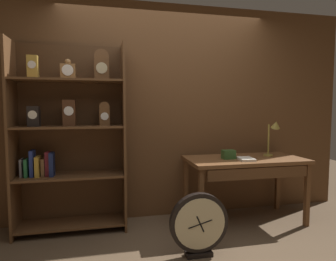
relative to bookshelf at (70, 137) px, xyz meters
name	(u,v)px	position (x,y,z in m)	size (l,w,h in m)	color
back_wood_panel	(165,112)	(1.11, 0.22, 0.27)	(4.80, 0.05, 2.60)	brown
bookshelf	(70,137)	(0.00, 0.00, 0.00)	(1.16, 0.39, 2.05)	brown
workbench	(246,166)	(1.97, -0.23, -0.35)	(1.37, 0.67, 0.76)	brown
desk_lamp	(274,132)	(2.36, -0.17, 0.03)	(0.18, 0.18, 0.44)	olive
toolbox_small	(228,154)	(1.76, -0.21, -0.22)	(0.14, 0.10, 0.10)	#2D5123
open_repair_manual	(246,159)	(1.92, -0.33, -0.25)	(0.16, 0.22, 0.03)	silver
round_clock_large	(199,224)	(1.20, -0.86, -0.73)	(0.55, 0.11, 0.59)	black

